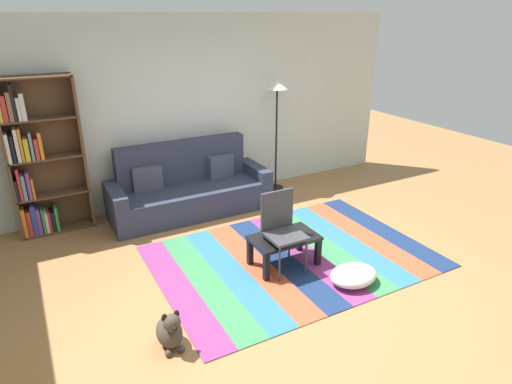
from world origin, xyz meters
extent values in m
plane|color=#9E7042|center=(0.00, 0.00, 0.00)|extent=(14.00, 14.00, 0.00)
cube|color=silver|center=(0.00, 2.55, 1.35)|extent=(6.80, 0.10, 2.70)
cube|color=#843370|center=(-1.18, 0.20, 0.01)|extent=(0.32, 2.21, 0.01)
cube|color=#387F4C|center=(-0.86, 0.20, 0.01)|extent=(0.32, 2.21, 0.01)
cube|color=teal|center=(-0.55, 0.20, 0.01)|extent=(0.32, 2.21, 0.01)
cube|color=#C64C2D|center=(-0.23, 0.20, 0.01)|extent=(0.32, 2.21, 0.01)
cube|color=navy|center=(0.08, 0.20, 0.01)|extent=(0.32, 2.21, 0.01)
cube|color=#843370|center=(0.40, 0.20, 0.01)|extent=(0.32, 2.21, 0.01)
cube|color=#387F4C|center=(0.72, 0.20, 0.01)|extent=(0.32, 2.21, 0.01)
cube|color=teal|center=(1.03, 0.20, 0.01)|extent=(0.32, 2.21, 0.01)
cube|color=#C64C2D|center=(1.35, 0.20, 0.01)|extent=(0.32, 2.21, 0.01)
cube|color=navy|center=(1.66, 0.20, 0.01)|extent=(0.32, 2.21, 0.01)
cube|color=#2D3347|center=(-0.36, 1.95, 0.20)|extent=(1.90, 0.80, 0.40)
cube|color=#2D3347|center=(-0.36, 2.25, 0.70)|extent=(1.90, 0.20, 0.60)
cube|color=#2D3347|center=(-1.40, 1.95, 0.28)|extent=(0.18, 0.80, 0.56)
cube|color=#2D3347|center=(0.68, 1.95, 0.28)|extent=(0.18, 0.80, 0.56)
cube|color=#42475B|center=(-0.91, 2.13, 0.56)|extent=(0.42, 0.19, 0.36)
cube|color=#42475B|center=(0.19, 2.13, 0.56)|extent=(0.42, 0.19, 0.36)
cube|color=brown|center=(-2.54, 2.30, 1.01)|extent=(0.04, 0.28, 2.01)
cube|color=brown|center=(-1.68, 2.30, 1.01)|extent=(0.04, 0.28, 2.01)
cube|color=brown|center=(-2.11, 2.43, 1.01)|extent=(0.90, 0.01, 2.01)
cube|color=brown|center=(-2.11, 2.30, 0.02)|extent=(0.86, 0.28, 0.02)
cube|color=brown|center=(-2.11, 2.30, 0.51)|extent=(0.86, 0.28, 0.02)
cube|color=brown|center=(-2.11, 2.30, 1.01)|extent=(0.86, 0.28, 0.02)
cube|color=brown|center=(-2.11, 2.30, 1.50)|extent=(0.86, 0.28, 0.02)
cube|color=brown|center=(-2.11, 2.30, 1.99)|extent=(0.86, 0.28, 0.02)
cube|color=orange|center=(-2.50, 2.28, 0.22)|extent=(0.05, 0.23, 0.38)
cube|color=red|center=(-2.45, 2.28, 0.20)|extent=(0.05, 0.22, 0.33)
cube|color=#334CB2|center=(-2.39, 2.30, 0.23)|extent=(0.05, 0.25, 0.40)
cube|color=purple|center=(-2.33, 2.29, 0.20)|extent=(0.04, 0.23, 0.35)
cube|color=green|center=(-2.29, 2.26, 0.19)|extent=(0.03, 0.18, 0.33)
cube|color=silver|center=(-2.25, 2.29, 0.16)|extent=(0.03, 0.25, 0.27)
cube|color=red|center=(-2.22, 2.29, 0.16)|extent=(0.03, 0.24, 0.27)
cube|color=black|center=(-2.17, 2.25, 0.16)|extent=(0.05, 0.17, 0.27)
cube|color=green|center=(-2.13, 2.29, 0.19)|extent=(0.04, 0.24, 0.33)
cube|color=black|center=(-2.51, 2.30, 0.66)|extent=(0.03, 0.26, 0.27)
cube|color=red|center=(-2.47, 2.25, 0.73)|extent=(0.03, 0.17, 0.41)
cube|color=#668C99|center=(-2.42, 2.28, 0.68)|extent=(0.04, 0.22, 0.32)
cube|color=purple|center=(-2.37, 2.27, 0.70)|extent=(0.04, 0.19, 0.35)
cube|color=orange|center=(-2.33, 2.25, 0.65)|extent=(0.03, 0.16, 0.26)
cube|color=silver|center=(-2.50, 2.28, 1.19)|extent=(0.04, 0.22, 0.36)
cube|color=black|center=(-2.45, 2.27, 1.18)|extent=(0.04, 0.20, 0.33)
cube|color=silver|center=(-2.40, 2.30, 1.22)|extent=(0.04, 0.26, 0.40)
cube|color=orange|center=(-2.36, 2.29, 1.22)|extent=(0.03, 0.25, 0.40)
cube|color=gold|center=(-2.31, 2.28, 1.15)|extent=(0.05, 0.22, 0.28)
cube|color=#668C99|center=(-2.25, 2.26, 1.19)|extent=(0.03, 0.17, 0.34)
cube|color=red|center=(-2.20, 2.30, 1.15)|extent=(0.04, 0.25, 0.26)
cube|color=orange|center=(-2.15, 2.25, 1.18)|extent=(0.04, 0.16, 0.33)
cube|color=red|center=(-2.45, 2.26, 1.66)|extent=(0.05, 0.18, 0.30)
cube|color=#8C6647|center=(-2.40, 2.26, 1.68)|extent=(0.05, 0.19, 0.34)
cube|color=black|center=(-2.35, 2.25, 1.72)|extent=(0.04, 0.16, 0.43)
cube|color=silver|center=(-2.31, 2.27, 1.64)|extent=(0.04, 0.20, 0.27)
cube|color=silver|center=(-2.26, 2.26, 1.67)|extent=(0.05, 0.18, 0.31)
cube|color=black|center=(0.06, 0.10, 0.35)|extent=(0.76, 0.46, 0.04)
cube|color=black|center=(-0.28, -0.08, 0.17)|extent=(0.06, 0.06, 0.32)
cube|color=black|center=(0.39, -0.08, 0.17)|extent=(0.06, 0.06, 0.32)
cube|color=black|center=(-0.28, 0.29, 0.17)|extent=(0.06, 0.06, 0.32)
cube|color=black|center=(0.39, 0.29, 0.17)|extent=(0.06, 0.06, 0.32)
ellipsoid|color=white|center=(0.50, -0.58, 0.10)|extent=(0.53, 0.41, 0.19)
ellipsoid|color=#473D33|center=(-1.51, -0.54, 0.13)|extent=(0.22, 0.30, 0.26)
sphere|color=#473D33|center=(-1.51, -0.64, 0.30)|extent=(0.15, 0.15, 0.15)
ellipsoid|color=black|center=(-1.51, -0.70, 0.29)|extent=(0.06, 0.07, 0.05)
ellipsoid|color=black|center=(-1.56, -0.62, 0.36)|extent=(0.05, 0.04, 0.08)
ellipsoid|color=black|center=(-1.46, -0.62, 0.36)|extent=(0.05, 0.04, 0.08)
sphere|color=#473D33|center=(-1.57, -0.67, 0.03)|extent=(0.06, 0.06, 0.06)
sphere|color=#473D33|center=(-1.45, -0.67, 0.03)|extent=(0.06, 0.06, 0.06)
cylinder|color=black|center=(1.19, 2.19, 0.01)|extent=(0.26, 0.26, 0.02)
cylinder|color=black|center=(1.19, 2.19, 0.82)|extent=(0.03, 0.03, 1.59)
cone|color=white|center=(1.19, 2.19, 1.69)|extent=(0.32, 0.32, 0.14)
cube|color=black|center=(0.03, 0.12, 0.37)|extent=(0.08, 0.16, 0.02)
cube|color=#38383D|center=(0.00, 0.00, 0.44)|extent=(0.40, 0.40, 0.03)
cube|color=#38383D|center=(0.00, 0.18, 0.68)|extent=(0.40, 0.03, 0.44)
cylinder|color=#38383D|center=(-0.17, -0.17, 0.21)|extent=(0.02, 0.02, 0.42)
cylinder|color=#38383D|center=(0.17, -0.17, 0.21)|extent=(0.02, 0.02, 0.42)
cylinder|color=#38383D|center=(-0.17, 0.17, 0.21)|extent=(0.02, 0.02, 0.42)
cylinder|color=#38383D|center=(0.17, 0.17, 0.21)|extent=(0.02, 0.02, 0.42)
camera|label=1|loc=(-2.31, -3.58, 2.69)|focal=30.81mm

